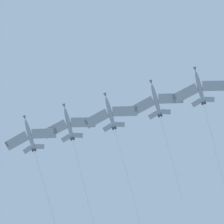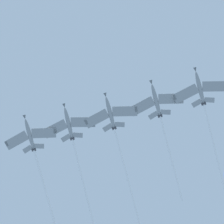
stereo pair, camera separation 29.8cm
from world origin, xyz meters
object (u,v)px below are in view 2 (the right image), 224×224
at_px(jet_far_right, 36,156).
at_px(jet_inner_left, 160,117).
at_px(jet_far_left, 206,111).
at_px(jet_centre, 115,132).
at_px(jet_inner_right, 73,142).

bearing_deg(jet_far_right, jet_inner_left, 126.79).
relative_size(jet_far_left, jet_centre, 1.05).
relative_size(jet_centre, jet_far_right, 1.10).
bearing_deg(jet_centre, jet_inner_left, 125.64).
height_order(jet_far_left, jet_far_right, jet_far_right).
distance_m(jet_inner_left, jet_far_right, 48.01).
xyz_separation_m(jet_far_left, jet_far_right, (40.17, -49.68, 0.22)).
distance_m(jet_far_left, jet_inner_left, 16.13).
height_order(jet_inner_left, jet_inner_right, jet_inner_right).
relative_size(jet_far_left, jet_inner_right, 1.14).
distance_m(jet_centre, jet_inner_right, 15.96).
distance_m(jet_inner_right, jet_far_right, 14.85).
xyz_separation_m(jet_far_left, jet_inner_right, (31.58, -37.61, 1.16)).
bearing_deg(jet_far_left, jet_inner_right, -49.98).
relative_size(jet_centre, jet_inner_right, 1.08).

